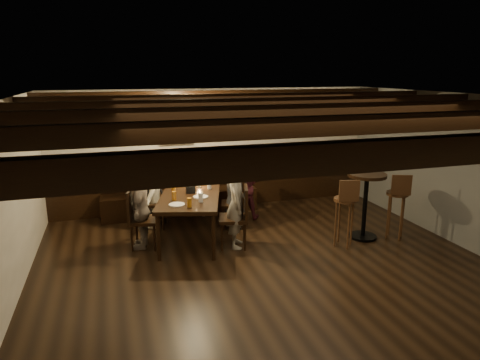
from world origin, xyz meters
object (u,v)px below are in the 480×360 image
object	(u,v)px
person_bench_left	(147,188)
high_top_table	(366,196)
person_bench_right	(243,187)
bar_stool_left	(344,221)
person_left_near	(151,191)
person_right_far	(236,204)
person_left_far	(141,210)
bar_stool_right	(396,214)
chair_right_near	(234,212)
chair_right_far	(235,228)
chair_left_near	(154,212)
person_right_near	(236,189)
dining_table	(191,196)
chair_left_far	(144,230)
person_bench_centre	(196,182)

from	to	relation	value
person_bench_left	high_top_table	xyz separation A→B (m)	(3.37, -2.02, 0.12)
person_bench_right	bar_stool_left	world-z (taller)	person_bench_right
person_left_near	person_right_far	size ratio (longest dim) A/B	0.97
person_left_far	bar_stool_right	bearing A→B (deg)	94.04
chair_right_near	chair_right_far	world-z (taller)	chair_right_far
chair_left_near	person_bench_right	size ratio (longest dim) A/B	0.76
person_right_near	bar_stool_left	distance (m)	1.97
dining_table	bar_stool_left	xyz separation A→B (m)	(2.24, -1.12, -0.29)
person_bench_left	person_right_far	distance (m)	2.13
chair_left_near	person_right_near	bearing A→B (deg)	90.00
chair_left_near	person_bench_left	world-z (taller)	person_bench_left
person_bench_right	person_right_far	distance (m)	1.36
person_left_far	bar_stool_right	distance (m)	4.18
chair_left_far	bar_stool_left	size ratio (longest dim) A/B	0.84
dining_table	person_bench_right	xyz separation A→B (m)	(1.11, 0.62, -0.09)
person_right_near	bar_stool_right	world-z (taller)	person_right_near
chair_right_far	high_top_table	distance (m)	2.23
chair_right_far	person_left_near	bearing A→B (deg)	58.53
person_bench_centre	chair_right_near	bearing A→B (deg)	140.15
dining_table	person_bench_right	distance (m)	1.28
person_bench_right	chair_left_near	bearing A→B (deg)	15.53
chair_right_far	person_bench_right	xyz separation A→B (m)	(0.54, 1.25, 0.32)
person_left_near	person_right_near	size ratio (longest dim) A/B	0.96
chair_right_near	bar_stool_left	bearing A→B (deg)	-117.90
chair_left_far	person_bench_centre	distance (m)	1.71
high_top_table	person_bench_centre	bearing A→B (deg)	142.02
chair_right_far	bar_stool_right	bearing A→B (deg)	-83.76
dining_table	person_bench_left	distance (m)	1.28
chair_right_far	person_right_near	distance (m)	0.99
dining_table	bar_stool_left	bearing A→B (deg)	-10.87
person_bench_centre	bar_stool_right	bearing A→B (deg)	160.53
person_left_far	high_top_table	distance (m)	3.65
person_bench_centre	person_left_far	xyz separation A→B (m)	(-1.13, -1.24, -0.04)
person_right_near	bar_stool_right	distance (m)	2.74
chair_left_far	person_right_near	bearing A→B (deg)	121.48
person_right_near	person_left_near	bearing A→B (deg)	90.00
dining_table	chair_left_near	world-z (taller)	chair_left_near
chair_left_near	bar_stool_left	bearing A→B (deg)	73.82
chair_left_near	high_top_table	distance (m)	3.68
chair_left_far	bar_stool_right	xyz separation A→B (m)	(4.06, -0.83, 0.13)
chair_right_far	high_top_table	bearing A→B (deg)	-81.85
chair_left_far	person_bench_right	size ratio (longest dim) A/B	0.76
chair_left_near	bar_stool_right	bearing A→B (deg)	81.66
person_right_near	person_right_far	bearing A→B (deg)	180.00
person_bench_right	chair_right_near	bearing A→B (deg)	68.07
person_right_far	bar_stool_right	distance (m)	2.69
chair_right_far	bar_stool_left	size ratio (longest dim) A/B	0.87
chair_left_near	person_bench_right	distance (m)	1.71
person_left_far	person_right_far	distance (m)	1.50
chair_left_near	person_right_far	world-z (taller)	person_right_far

